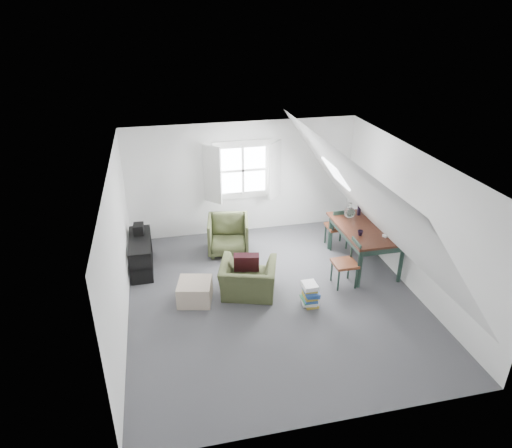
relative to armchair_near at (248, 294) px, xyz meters
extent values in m
plane|color=#46464A|center=(0.41, -0.20, 0.00)|extent=(5.50, 5.50, 0.00)
plane|color=white|center=(0.41, -0.20, 2.50)|extent=(5.50, 5.50, 0.00)
plane|color=white|center=(0.41, 2.55, 1.25)|extent=(5.00, 0.00, 5.00)
plane|color=white|center=(0.41, -2.95, 1.25)|extent=(5.00, 0.00, 5.00)
plane|color=white|center=(-2.09, -0.20, 1.25)|extent=(0.00, 5.50, 5.50)
plane|color=white|center=(2.91, -0.20, 1.25)|extent=(0.00, 5.50, 5.50)
plane|color=white|center=(-1.14, -0.20, 1.78)|extent=(3.19, 5.50, 4.48)
plane|color=white|center=(1.96, -0.20, 1.78)|extent=(3.19, 5.50, 4.48)
cube|color=white|center=(0.41, 2.53, 1.45)|extent=(1.30, 0.04, 1.30)
cube|color=white|center=(-0.27, 2.37, 1.45)|extent=(0.35, 0.35, 1.25)
cube|color=white|center=(1.09, 2.37, 1.45)|extent=(0.35, 0.35, 1.25)
cube|color=white|center=(0.41, 2.52, 1.45)|extent=(1.00, 0.02, 1.00)
cube|color=white|center=(0.41, 2.50, 1.45)|extent=(1.08, 0.04, 0.05)
cube|color=white|center=(0.41, 2.50, 1.45)|extent=(0.05, 0.04, 1.08)
cube|color=white|center=(1.96, 1.10, 1.75)|extent=(0.35, 0.75, 0.47)
imported|color=#3D4425|center=(0.00, 0.00, 0.00)|extent=(1.17, 1.09, 0.63)
imported|color=#3D4425|center=(-0.09, 1.62, 0.00)|extent=(0.95, 0.97, 0.76)
cube|color=#330E14|center=(0.00, 0.15, 0.54)|extent=(0.49, 0.34, 0.46)
cube|color=tan|center=(-0.95, 0.00, 0.19)|extent=(0.68, 0.68, 0.38)
cube|color=#321810|center=(2.42, 0.53, 0.80)|extent=(0.99, 1.65, 0.04)
cube|color=#1F342C|center=(2.42, 0.53, 0.71)|extent=(0.88, 1.54, 0.13)
cylinder|color=#1F342C|center=(2.01, -0.21, 0.39)|extent=(0.08, 0.08, 0.78)
cylinder|color=#1F342C|center=(2.83, -0.21, 0.39)|extent=(0.08, 0.08, 0.78)
cylinder|color=#1F342C|center=(2.01, 1.26, 0.39)|extent=(0.08, 0.08, 0.78)
cylinder|color=#1F342C|center=(2.83, 1.26, 0.39)|extent=(0.08, 0.08, 0.78)
sphere|color=silver|center=(2.27, 0.98, 0.95)|extent=(0.22, 0.22, 0.22)
cylinder|color=silver|center=(2.27, 0.98, 1.09)|extent=(0.07, 0.07, 0.12)
cylinder|color=black|center=(2.52, 1.08, 0.94)|extent=(0.07, 0.07, 0.23)
cylinder|color=#3F2D1E|center=(2.52, 1.08, 1.19)|extent=(0.03, 0.05, 0.41)
cylinder|color=#3F2D1E|center=(2.53, 1.09, 1.19)|extent=(0.04, 0.06, 0.41)
cylinder|color=#3F2D1E|center=(2.51, 1.07, 1.19)|extent=(0.05, 0.07, 0.41)
imported|color=black|center=(2.17, 0.23, 0.82)|extent=(0.10, 0.10, 0.10)
cube|color=white|center=(2.62, 0.08, 0.84)|extent=(0.14, 0.12, 0.04)
cube|color=brown|center=(2.19, 1.36, 0.46)|extent=(0.43, 0.43, 0.05)
cylinder|color=#1F342C|center=(2.36, 1.53, 0.22)|extent=(0.04, 0.04, 0.44)
cylinder|color=#1F342C|center=(2.36, 1.18, 0.22)|extent=(0.04, 0.04, 0.44)
cylinder|color=#1F342C|center=(2.02, 1.53, 0.22)|extent=(0.04, 0.04, 0.44)
cylinder|color=#1F342C|center=(2.02, 1.18, 0.22)|extent=(0.04, 0.04, 0.44)
cylinder|color=#1F342C|center=(2.36, 1.16, 0.68)|extent=(0.04, 0.04, 0.46)
cylinder|color=#1F342C|center=(2.02, 1.16, 0.68)|extent=(0.04, 0.04, 0.46)
cube|color=#1F342C|center=(2.19, 1.16, 0.87)|extent=(0.35, 0.03, 0.08)
cube|color=#1F342C|center=(2.19, 1.16, 0.73)|extent=(0.35, 0.03, 0.06)
cube|color=brown|center=(1.77, -0.08, 0.45)|extent=(0.42, 0.42, 0.05)
cylinder|color=#1F342C|center=(1.60, 0.09, 0.21)|extent=(0.04, 0.04, 0.43)
cylinder|color=#1F342C|center=(1.94, 0.09, 0.21)|extent=(0.04, 0.04, 0.43)
cylinder|color=#1F342C|center=(1.60, -0.25, 0.21)|extent=(0.04, 0.04, 0.43)
cylinder|color=#1F342C|center=(1.94, -0.25, 0.21)|extent=(0.04, 0.04, 0.43)
cylinder|color=#1F342C|center=(1.96, 0.09, 0.67)|extent=(0.04, 0.04, 0.45)
cylinder|color=#1F342C|center=(1.96, -0.25, 0.67)|extent=(0.04, 0.04, 0.45)
cube|color=#1F342C|center=(1.96, -0.08, 0.85)|extent=(0.03, 0.34, 0.08)
cube|color=#1F342C|center=(1.96, -0.08, 0.72)|extent=(0.03, 0.34, 0.06)
cube|color=black|center=(-1.85, 1.34, 0.02)|extent=(0.41, 1.23, 0.03)
cube|color=black|center=(-1.85, 1.34, 0.31)|extent=(0.41, 1.23, 0.03)
cube|color=black|center=(-1.85, 1.34, 0.62)|extent=(0.41, 1.23, 0.03)
cube|color=black|center=(-1.85, 0.74, 0.31)|extent=(0.41, 0.03, 0.62)
cube|color=black|center=(-1.85, 1.94, 0.31)|extent=(0.41, 0.03, 0.62)
cube|color=#264C99|center=(-1.85, 0.98, 0.13)|extent=(0.18, 0.21, 0.23)
cube|color=red|center=(-1.85, 1.45, 0.13)|extent=(0.18, 0.25, 0.23)
cube|color=white|center=(-1.85, 1.14, 0.43)|extent=(0.18, 0.23, 0.21)
cube|color=black|center=(-1.85, 1.59, 0.72)|extent=(0.20, 0.27, 0.21)
cube|color=#B29933|center=(0.98, -0.55, 0.02)|extent=(0.22, 0.29, 0.04)
cube|color=white|center=(0.95, -0.53, 0.05)|extent=(0.28, 0.32, 0.03)
cube|color=white|center=(0.99, -0.55, 0.09)|extent=(0.24, 0.31, 0.04)
cube|color=#337F4C|center=(0.94, -0.55, 0.12)|extent=(0.24, 0.29, 0.03)
cube|color=#264C99|center=(0.96, -0.57, 0.15)|extent=(0.26, 0.33, 0.03)
cube|color=#B29933|center=(0.96, -0.55, 0.18)|extent=(0.22, 0.29, 0.03)
cube|color=#B29933|center=(0.97, -0.53, 0.21)|extent=(0.26, 0.32, 0.04)
cube|color=#264C99|center=(1.00, -0.57, 0.25)|extent=(0.26, 0.33, 0.04)
cube|color=#264C99|center=(0.97, -0.57, 0.28)|extent=(0.26, 0.32, 0.03)
cube|color=#B29933|center=(0.97, -0.52, 0.32)|extent=(0.24, 0.30, 0.04)
cube|color=white|center=(0.95, -0.53, 0.36)|extent=(0.24, 0.27, 0.04)
cube|color=white|center=(0.96, -0.52, 0.40)|extent=(0.24, 0.29, 0.03)
camera|label=1|loc=(-1.35, -6.67, 4.71)|focal=32.00mm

